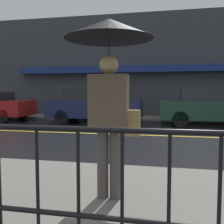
# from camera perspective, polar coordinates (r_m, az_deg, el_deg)

# --- Properties ---
(ground_plane) EXTENTS (80.00, 80.00, 0.00)m
(ground_plane) POSITION_cam_1_polar(r_m,az_deg,el_deg) (8.48, 12.67, -5.13)
(ground_plane) COLOR black
(sidewalk_near) EXTENTS (28.00, 3.10, 0.12)m
(sidewalk_near) POSITION_cam_1_polar(r_m,az_deg,el_deg) (3.16, 14.57, -20.48)
(sidewalk_near) COLOR slate
(sidewalk_near) RESTS_ON ground_plane
(sidewalk_far) EXTENTS (28.00, 1.93, 0.12)m
(sidewalk_far) POSITION_cam_1_polar(r_m,az_deg,el_deg) (13.35, 12.30, -1.46)
(sidewalk_far) COLOR slate
(sidewalk_far) RESTS_ON ground_plane
(lane_marking) EXTENTS (25.20, 0.12, 0.01)m
(lane_marking) POSITION_cam_1_polar(r_m,az_deg,el_deg) (8.48, 12.67, -5.10)
(lane_marking) COLOR gold
(lane_marking) RESTS_ON ground_plane
(building_storefront) EXTENTS (28.00, 0.85, 5.62)m
(building_storefront) POSITION_cam_1_polar(r_m,az_deg,el_deg) (14.44, 12.43, 9.86)
(building_storefront) COLOR #383D42
(building_storefront) RESTS_ON ground_plane
(railing_foreground) EXTENTS (12.00, 0.04, 1.05)m
(railing_foreground) POSITION_cam_1_polar(r_m,az_deg,el_deg) (1.69, 17.37, -17.31)
(railing_foreground) COLOR black
(railing_foreground) RESTS_ON sidewalk_near
(pedestrian) EXTENTS (1.03, 1.03, 2.10)m
(pedestrian) POSITION_cam_1_polar(r_m,az_deg,el_deg) (3.08, -0.58, 11.51)
(pedestrian) COLOR #4C4742
(pedestrian) RESTS_ON sidewalk_near
(car_navy) EXTENTS (4.17, 1.75, 1.55)m
(car_navy) POSITION_cam_1_polar(r_m,az_deg,el_deg) (11.83, -3.85, 1.42)
(car_navy) COLOR #19234C
(car_navy) RESTS_ON ground_plane
(car_dark_green) EXTENTS (4.18, 1.86, 1.50)m
(car_dark_green) POSITION_cam_1_polar(r_m,az_deg,el_deg) (11.55, 20.74, 1.03)
(car_dark_green) COLOR #193828
(car_dark_green) RESTS_ON ground_plane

